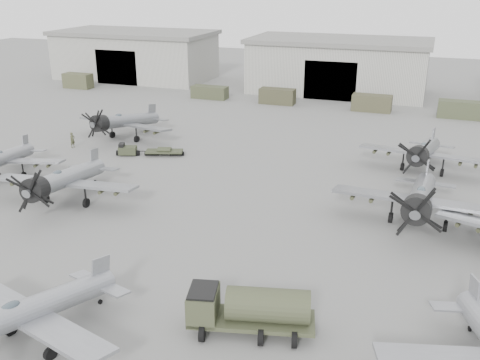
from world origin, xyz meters
The scene contains 17 objects.
ground centered at (0.00, 0.00, 0.00)m, with size 220.00×220.00×0.00m, color slate.
hangar_left centered at (-38.00, 61.96, 4.37)m, with size 29.00×14.80×8.70m.
hangar_center centered at (0.00, 61.96, 4.37)m, with size 29.00×14.80×8.70m.
support_truck_0 centered at (-42.60, 50.00, 1.25)m, with size 4.93×2.20×2.51m, color #46482F.
support_truck_2 centered at (-18.01, 50.00, 0.98)m, with size 5.69×2.20×1.96m, color #3C402A.
support_truck_3 centered at (-6.92, 50.00, 1.15)m, with size 5.33×2.20×2.30m, color #3C3B27.
support_truck_4 centered at (7.10, 50.00, 1.18)m, with size 5.53×2.20×2.36m, color #42402B.
support_truck_5 centered at (19.03, 50.00, 1.18)m, with size 6.06×2.20×2.37m, color #3E442C.
aircraft_near_1 centered at (-3.54, -9.19, 2.09)m, with size 11.54×10.39×4.60m.
aircraft_mid_0 centered at (-22.59, 10.40, 2.03)m, with size 11.18×10.07×4.47m.
aircraft_mid_1 centered at (-13.29, 7.00, 2.30)m, with size 12.70×11.43×5.05m.
aircraft_mid_2 centered at (15.04, 12.71, 2.46)m, with size 13.50×12.15×5.40m.
aircraft_far_0 centered at (-18.79, 25.47, 2.25)m, with size 12.48×11.23×4.95m.
aircraft_far_1 centered at (14.89, 25.39, 2.28)m, with size 12.61×11.35×5.01m.
fuel_tanker centered at (6.94, -3.92, 1.52)m, with size 7.20×4.27×2.65m.
tug_trailer centered at (-13.89, 21.10, 0.52)m, with size 6.92×3.46×1.38m.
ground_crew centered at (-22.65, 20.98, 0.88)m, with size 0.64×0.42×1.76m, color #484A30.
Camera 1 is at (14.71, -27.14, 18.31)m, focal length 40.00 mm.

